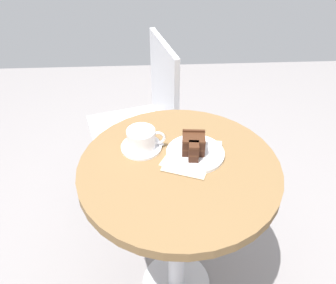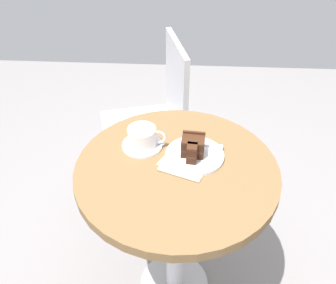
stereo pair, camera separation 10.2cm
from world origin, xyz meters
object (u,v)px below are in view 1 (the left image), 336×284
Objects in this scene: cake_plate at (195,153)px; fork at (206,143)px; saucer at (141,147)px; teaspoon at (154,141)px; napkin at (189,159)px; cafe_chair at (147,115)px; cake_slice at (194,145)px; coffee_cup at (142,138)px.

fork is (0.04, 0.04, 0.01)m from cake_plate.
teaspoon reaches higher than saucer.
fork reaches higher than napkin.
cake_plate is (0.18, -0.05, 0.00)m from saucer.
teaspoon is 0.45× the size of cake_plate.
cafe_chair is (-0.15, 0.55, -0.19)m from napkin.
teaspoon is at bearing 152.16° from cake_slice.
teaspoon is 0.97× the size of cake_slice.
saucer is at bearing -16.92° from cafe_chair.
cake_plate is (0.14, -0.07, -0.01)m from teaspoon.
cafe_chair is at bearing 106.86° from cake_slice.
napkin is (0.11, -0.09, -0.01)m from teaspoon.
fork is at bearing 45.96° from napkin.
teaspoon is 0.15m from cake_slice.
coffee_cup reaches higher than fork.
coffee_cup is 1.42× the size of cake_slice.
teaspoon is at bearing 154.58° from cake_plate.
cake_plate is 0.03m from napkin.
cake_slice is (-0.01, -0.00, 0.04)m from cake_plate.
saucer is 0.05m from teaspoon.
teaspoon is 0.15m from napkin.
saucer is at bearing -118.77° from teaspoon.
coffee_cup is at bearing 156.06° from napkin.
fork reaches higher than teaspoon.
cake_slice reaches higher than saucer.
cafe_chair reaches higher than teaspoon.
saucer is 0.52m from cafe_chair.
cake_plate is 0.92× the size of napkin.
cafe_chair reaches higher than napkin.
cake_slice is 0.43× the size of napkin.
cafe_chair reaches higher than cake_slice.
cake_plate is 1.34× the size of fork.
cafe_chair reaches higher than fork.
cake_slice is at bearing -128.97° from fork.
cafe_chair is (0.01, 0.49, -0.24)m from coffee_cup.
teaspoon is 0.15m from cake_plate.
fork is at bearing -0.56° from saucer.
cake_plate is (0.18, -0.04, -0.04)m from coffee_cup.
cake_plate is 0.06m from fork.
cafe_chair reaches higher than coffee_cup.
cake_plate reaches higher than saucer.
fork is (0.18, -0.02, 0.00)m from teaspoon.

